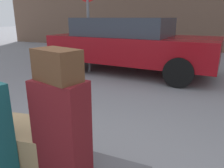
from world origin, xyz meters
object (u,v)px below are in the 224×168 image
no_parking_sign (88,18)px  suitcase_maroon_rear_right (62,131)px  duffel_bag_brown_topmost_pile (57,65)px  parked_car (130,43)px  suitcase_tan_front_left (26,141)px

no_parking_sign → suitcase_maroon_rear_right: bearing=-62.9°
duffel_bag_brown_topmost_pile → no_parking_sign: no_parking_sign is taller
duffel_bag_brown_topmost_pile → parked_car: 4.69m
suitcase_tan_front_left → no_parking_sign: 4.47m
suitcase_maroon_rear_right → duffel_bag_brown_topmost_pile: (0.00, 0.00, 0.45)m
suitcase_maroon_rear_right → parked_car: size_ratio=0.16×
suitcase_maroon_rear_right → suitcase_tan_front_left: size_ratio=1.12×
duffel_bag_brown_topmost_pile → no_parking_sign: bearing=133.3°
suitcase_tan_front_left → no_parking_sign: (-1.68, 4.03, 0.95)m
suitcase_maroon_rear_right → parked_car: (-1.10, 4.54, 0.07)m
suitcase_maroon_rear_right → suitcase_tan_front_left: 0.48m
parked_car → suitcase_maroon_rear_right: bearing=-76.4°
parked_car → no_parking_sign: 1.28m
suitcase_tan_front_left → duffel_bag_brown_topmost_pile: duffel_bag_brown_topmost_pile is taller
suitcase_tan_front_left → duffel_bag_brown_topmost_pile: (0.42, -0.07, 0.67)m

